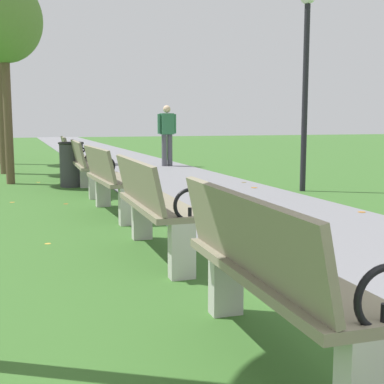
# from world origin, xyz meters

# --- Properties ---
(paved_walkway) EXTENTS (2.86, 44.00, 0.02)m
(paved_walkway) POSITION_xyz_m (1.43, 18.00, 0.01)
(paved_walkway) COLOR slate
(paved_walkway) RESTS_ON ground
(park_bench_2) EXTENTS (0.51, 1.61, 0.90)m
(park_bench_2) POSITION_xyz_m (-0.50, 2.12, 0.49)
(park_bench_2) COLOR gray
(park_bench_2) RESTS_ON ground
(park_bench_3) EXTENTS (0.50, 1.61, 0.90)m
(park_bench_3) POSITION_xyz_m (-0.50, 4.43, 0.49)
(park_bench_3) COLOR gray
(park_bench_3) RESTS_ON ground
(park_bench_4) EXTENTS (0.53, 1.62, 0.90)m
(park_bench_4) POSITION_xyz_m (-0.50, 6.70, 0.49)
(park_bench_4) COLOR gray
(park_bench_4) RESTS_ON ground
(park_bench_5) EXTENTS (0.52, 1.61, 0.90)m
(park_bench_5) POSITION_xyz_m (-0.50, 8.97, 0.49)
(park_bench_5) COLOR gray
(park_bench_5) RESTS_ON ground
(park_bench_6) EXTENTS (0.54, 1.62, 0.90)m
(park_bench_6) POSITION_xyz_m (-0.50, 11.21, 0.49)
(park_bench_6) COLOR gray
(park_bench_6) RESTS_ON ground
(tree_2) EXTENTS (1.46, 1.46, 3.94)m
(tree_2) POSITION_xyz_m (-1.75, 10.81, 3.10)
(tree_2) COLOR brown
(tree_2) RESTS_ON ground
(pedestrian_walking) EXTENTS (0.53, 0.25, 1.62)m
(pedestrian_walking) POSITION_xyz_m (2.26, 13.59, 0.93)
(pedestrian_walking) COLOR #4C4C56
(pedestrian_walking) RESTS_ON paved_walkway
(trash_bin) EXTENTS (0.48, 0.48, 0.84)m
(trash_bin) POSITION_xyz_m (-0.65, 9.99, 0.42)
(trash_bin) COLOR #38383D
(trash_bin) RESTS_ON ground
(lamp_post) EXTENTS (0.28, 0.28, 3.48)m
(lamp_post) POSITION_xyz_m (3.16, 8.02, 2.31)
(lamp_post) COLOR black
(lamp_post) RESTS_ON ground
(scattered_leaves) EXTENTS (5.19, 12.94, 0.02)m
(scattered_leaves) POSITION_xyz_m (0.54, 4.03, 0.02)
(scattered_leaves) COLOR brown
(scattered_leaves) RESTS_ON ground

